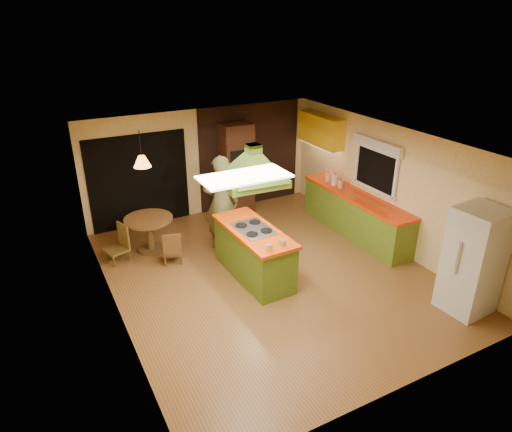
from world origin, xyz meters
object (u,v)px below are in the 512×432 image
dining_table (149,228)px  canister_large (335,180)px  wall_oven (236,169)px  refrigerator (473,261)px  kitchen_island (254,252)px  man (221,203)px

dining_table → canister_large: canister_large is taller
wall_oven → canister_large: size_ratio=9.07×
refrigerator → dining_table: bearing=129.3°
refrigerator → wall_oven: 5.59m
dining_table → canister_large: size_ratio=4.06×
wall_oven → canister_large: wall_oven is taller
wall_oven → kitchen_island: bearing=-108.5°
kitchen_island → wall_oven: bearing=68.4°
wall_oven → dining_table: size_ratio=2.23×
kitchen_island → wall_oven: size_ratio=0.90×
man → dining_table: man is taller
refrigerator → kitchen_island: bearing=132.7°
dining_table → canister_large: 4.17m
man → dining_table: (-1.36, 0.54, -0.48)m
wall_oven → canister_large: bearing=-42.9°
kitchen_island → dining_table: 2.32m
man → dining_table: bearing=-0.4°
wall_oven → dining_table: bearing=-156.2°
wall_oven → man: bearing=-123.6°
wall_oven → canister_large: (1.66, -1.61, -0.04)m
wall_oven → canister_large: 2.32m
kitchen_island → canister_large: bearing=22.9°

